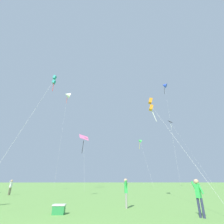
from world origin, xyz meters
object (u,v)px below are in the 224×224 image
Objects in this scene: person_far_back at (126,190)px; picnic_cooler at (59,209)px; kite_black_large at (172,124)px; kite_blue_delta at (164,85)px; kite_pink_low at (84,141)px; kite_orange_box at (151,105)px; kite_green_small at (140,141)px; kite_white_distant at (67,95)px; person_near_tree at (198,194)px; person_with_spool at (11,186)px; kite_teal_box at (54,81)px.

person_far_back is 4.03m from picnic_cooler.
kite_black_large is 12.23m from kite_blue_delta.
kite_pink_low is 24.80m from kite_orange_box.
kite_pink_low is 0.44× the size of kite_blue_delta.
picnic_cooler is (-11.93, -38.75, -12.23)m from kite_green_small.
kite_pink_low is 0.47× the size of kite_white_distant.
kite_white_distant is 2.12× the size of kite_green_small.
person_far_back is 4.17m from person_near_tree.
person_far_back is 1.00× the size of person_with_spool.
kite_pink_low is 7.97× the size of person_with_spool.
kite_green_small is (15.20, 8.90, 2.12)m from kite_pink_low.
person_far_back is (-18.58, -36.70, -16.57)m from kite_black_large.
person_near_tree is 2.63× the size of picnic_cooler.
kite_pink_low is 1.10× the size of kite_teal_box.
kite_white_distant is 46.60× the size of picnic_cooler.
kite_blue_delta is 49.66× the size of picnic_cooler.
kite_orange_box is 6.45× the size of person_near_tree.
kite_white_distant is 47.48m from picnic_cooler.
person_near_tree is (15.32, -13.09, -0.04)m from person_with_spool.
kite_orange_box is 0.77× the size of kite_green_small.
picnic_cooler is (8.81, -12.07, -0.76)m from person_with_spool.
kite_blue_delta is 30.63m from kite_white_distant.
kite_white_distant is at bearing 111.31° from person_far_back.
kite_black_large is 11.65× the size of person_with_spool.
person_far_back is (6.83, -3.67, -10.15)m from kite_teal_box.
kite_white_distant reaches higher than kite_orange_box.
picnic_cooler is (-19.84, -34.40, -28.61)m from kite_blue_delta.
kite_orange_box is at bearing 45.78° from picnic_cooler.
kite_blue_delta is 18.87× the size of person_near_tree.
kite_blue_delta reaches higher than kite_green_small.
picnic_cooler is at bearing -119.79° from kite_black_large.
person_near_tree is (-0.67, -8.39, -8.41)m from kite_orange_box.
kite_pink_low is at bearing -149.65° from kite_green_small.
kite_teal_box is 36.67m from kite_white_distant.
kite_orange_box is 0.36× the size of kite_white_distant.
kite_teal_box is at bearing -50.03° from person_with_spool.
person_with_spool is 2.73× the size of picnic_cooler.
kite_orange_box is at bearing 9.96° from kite_teal_box.
person_near_tree is at bearing -97.76° from kite_green_small.
kite_green_small is at bearing 82.24° from person_near_tree.
kite_green_small is at bearing 77.13° from person_far_back.
kite_pink_low is 0.99× the size of kite_green_small.
person_with_spool is (-28.65, -22.32, -27.85)m from kite_blue_delta.
kite_teal_box is 41.03m from kite_blue_delta.
kite_orange_box is (10.51, 1.84, -1.77)m from kite_teal_box.
kite_black_large is at bearing 40.62° from person_with_spool.
kite_blue_delta reaches higher than kite_white_distant.
kite_black_large is 27.76m from kite_pink_low.
kite_pink_low is (-25.35, -8.72, -7.22)m from kite_black_large.
kite_black_large reaches higher than kite_orange_box.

